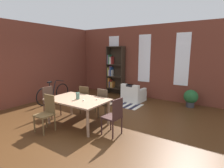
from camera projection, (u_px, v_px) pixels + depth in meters
ground_plane at (91, 124)px, 5.12m from camera, size 9.60×9.60×0.00m
back_wall_brick at (145, 62)px, 7.91m from camera, size 7.85×0.12×3.17m
left_wall_brick at (20, 64)px, 6.72m from camera, size 0.12×8.38×3.17m
window_pane_0 at (114, 58)px, 8.69m from camera, size 0.55×0.02×2.06m
window_pane_1 at (144, 59)px, 7.82m from camera, size 0.55×0.02×2.06m
window_pane_2 at (182, 60)px, 6.95m from camera, size 0.55×0.02×2.06m
dining_table at (78, 102)px, 5.00m from camera, size 1.69×1.08×0.74m
vase_on_table at (78, 96)px, 4.96m from camera, size 0.10×0.10×0.18m
tealight_candle_0 at (73, 100)px, 4.78m from camera, size 0.04×0.04×0.04m
tealight_candle_1 at (83, 100)px, 4.79m from camera, size 0.04×0.04×0.04m
tealight_candle_2 at (97, 99)px, 4.88m from camera, size 0.04×0.04×0.04m
dining_chair_far_right at (105, 102)px, 5.45m from camera, size 0.41×0.41×0.95m
dining_chair_far_left at (86, 99)px, 5.86m from camera, size 0.42×0.42×0.95m
dining_chair_near_left at (46, 112)px, 4.60m from camera, size 0.41×0.41×0.95m
dining_chair_head_right at (114, 115)px, 4.36m from camera, size 0.44×0.44×0.95m
dining_chair_head_left at (50, 100)px, 5.68m from camera, size 0.41×0.41×0.95m
bookshelf_tall at (114, 71)px, 8.56m from camera, size 0.88×0.33×2.29m
armchair_white at (133, 95)px, 7.39m from camera, size 0.84×0.84×0.75m
bicycle_second at (54, 94)px, 7.25m from camera, size 0.44×1.70×0.90m
potted_plant_by_shelf at (191, 97)px, 6.61m from camera, size 0.51×0.51×0.66m
striped_rug at (124, 104)px, 6.98m from camera, size 1.33×0.82×0.01m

